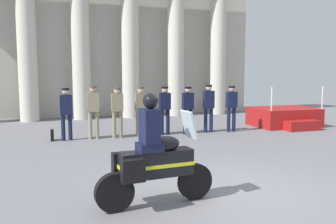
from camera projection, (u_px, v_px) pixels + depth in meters
name	position (u px, v px, depth m)	size (l,w,h in m)	color
ground_plane	(230.00, 192.00, 6.78)	(28.76, 28.76, 0.00)	slate
colonnade_backdrop	(104.00, 36.00, 17.40)	(15.68, 1.67, 7.51)	beige
reviewing_stand	(285.00, 117.00, 14.75)	(2.47, 2.33, 1.65)	#A51919
officer_in_row_0	(66.00, 110.00, 11.69)	(0.38, 0.24, 1.70)	#141938
officer_in_row_1	(93.00, 108.00, 11.93)	(0.38, 0.24, 1.76)	gray
officer_in_row_2	(117.00, 108.00, 12.11)	(0.38, 0.24, 1.70)	#847A5B
officer_in_row_3	(141.00, 107.00, 12.49)	(0.38, 0.24, 1.70)	#7A7056
officer_in_row_4	(165.00, 106.00, 12.73)	(0.38, 0.24, 1.70)	black
officer_in_row_5	(188.00, 106.00, 12.91)	(0.38, 0.24, 1.69)	black
officer_in_row_6	(209.00, 104.00, 13.25)	(0.38, 0.24, 1.74)	#141938
officer_in_row_7	(231.00, 105.00, 13.40)	(0.38, 0.24, 1.69)	#141938
motorcycle_with_rider	(153.00, 160.00, 6.00)	(2.09, 0.73, 1.90)	black
briefcase_on_ground	(52.00, 135.00, 11.74)	(0.10, 0.32, 0.36)	black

